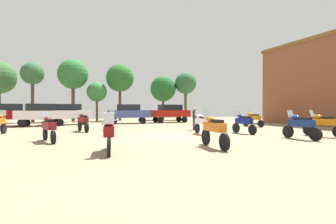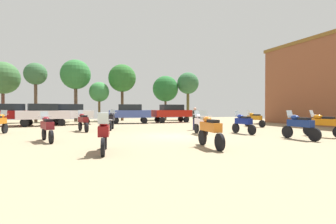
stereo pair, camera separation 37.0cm
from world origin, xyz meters
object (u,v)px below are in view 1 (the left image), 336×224
at_px(motorcycle_9, 109,133).
at_px(tree_8, 97,92).
at_px(tree_7, 32,74).
at_px(car_6, 41,113).
at_px(motorcycle_5, 301,125).
at_px(motorcycle_6, 201,123).
at_px(tree_3, 73,75).
at_px(motorcycle_7, 49,127).
at_px(car_3, 69,113).
at_px(motorcycle_8, 244,122).
at_px(motorcycle_4, 111,120).
at_px(motorcycle_1, 214,129).
at_px(tree_5, 120,78).
at_px(person_1, 195,117).
at_px(car_2, 7,113).
at_px(motorcycle_2, 83,121).
at_px(tree_4, 186,84).
at_px(car_4, 170,112).
at_px(tree_6, 163,89).
at_px(motorcycle_11, 253,119).
at_px(car_1, 128,112).

height_order(motorcycle_9, tree_8, tree_8).
bearing_deg(tree_7, car_6, -78.42).
xyz_separation_m(motorcycle_5, motorcycle_6, (-3.53, 4.08, -0.02)).
relative_size(motorcycle_6, tree_3, 0.29).
bearing_deg(motorcycle_7, car_3, 70.30).
distance_m(motorcycle_8, tree_8, 20.45).
distance_m(motorcycle_4, car_3, 8.15).
height_order(motorcycle_6, car_3, car_3).
relative_size(motorcycle_6, motorcycle_9, 0.98).
height_order(motorcycle_1, tree_5, tree_5).
height_order(car_6, person_1, car_6).
bearing_deg(car_2, motorcycle_7, -174.01).
bearing_deg(motorcycle_2, car_6, 101.40).
bearing_deg(tree_4, person_1, -113.23).
xyz_separation_m(person_1, tree_3, (-8.08, 16.00, 4.68)).
bearing_deg(motorcycle_7, tree_3, 70.01).
xyz_separation_m(motorcycle_5, motorcycle_7, (-12.02, 3.65, -0.02)).
bearing_deg(motorcycle_2, tree_8, 66.89).
height_order(car_4, tree_8, tree_8).
xyz_separation_m(motorcycle_8, tree_6, (2.03, 19.88, 3.58)).
bearing_deg(tree_5, tree_7, -178.89).
relative_size(motorcycle_9, motorcycle_11, 1.00).
relative_size(motorcycle_11, tree_3, 0.29).
bearing_deg(motorcycle_4, tree_6, 69.89).
bearing_deg(motorcycle_6, tree_7, 128.81).
relative_size(car_3, tree_3, 0.58).
bearing_deg(car_1, motorcycle_2, 158.21).
relative_size(person_1, tree_6, 0.27).
bearing_deg(car_2, tree_6, -81.10).
distance_m(motorcycle_8, car_2, 20.33).
distance_m(motorcycle_4, motorcycle_7, 6.87).
bearing_deg(tree_4, car_3, -160.76).
distance_m(motorcycle_4, motorcycle_9, 9.86).
xyz_separation_m(motorcycle_8, motorcycle_11, (4.57, 4.54, 0.00)).
bearing_deg(tree_3, motorcycle_5, -65.27).
height_order(car_3, car_4, same).
bearing_deg(tree_4, car_6, -159.09).
distance_m(tree_5, tree_6, 6.26).
height_order(motorcycle_6, car_4, car_4).
distance_m(motorcycle_5, car_4, 16.77).
xyz_separation_m(motorcycle_2, car_4, (9.75, 8.15, 0.44)).
xyz_separation_m(motorcycle_1, motorcycle_4, (-2.53, 10.08, 0.00)).
distance_m(motorcycle_5, motorcycle_6, 5.40).
xyz_separation_m(motorcycle_5, tree_3, (-10.57, 22.94, 4.90)).
distance_m(tree_6, tree_8, 9.08).
bearing_deg(tree_3, motorcycle_11, -46.32).
distance_m(tree_7, tree_8, 7.24).
relative_size(tree_4, tree_5, 0.91).
relative_size(motorcycle_1, tree_3, 0.31).
height_order(motorcycle_7, tree_5, tree_5).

